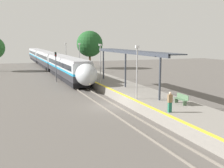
# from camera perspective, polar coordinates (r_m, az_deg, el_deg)

# --- Properties ---
(ground_plane) EXTENTS (120.00, 120.00, 0.00)m
(ground_plane) POSITION_cam_1_polar(r_m,az_deg,el_deg) (28.25, -0.57, -4.63)
(ground_plane) COLOR #56514C
(rail_left) EXTENTS (0.08, 90.00, 0.15)m
(rail_left) POSITION_cam_1_polar(r_m,az_deg,el_deg) (28.00, -1.95, -4.60)
(rail_left) COLOR slate
(rail_left) RESTS_ON ground_plane
(rail_right) EXTENTS (0.08, 90.00, 0.15)m
(rail_right) POSITION_cam_1_polar(r_m,az_deg,el_deg) (28.48, 0.79, -4.36)
(rail_right) COLOR slate
(rail_right) RESTS_ON ground_plane
(train) EXTENTS (2.85, 69.73, 3.87)m
(train) POSITION_cam_1_polar(r_m,az_deg,el_deg) (67.86, -12.86, 4.96)
(train) COLOR black
(train) RESTS_ON ground_plane
(platform_right) EXTENTS (4.95, 64.00, 0.97)m
(platform_right) POSITION_cam_1_polar(r_m,az_deg,el_deg) (29.78, 6.84, -3.04)
(platform_right) COLOR gray
(platform_right) RESTS_ON ground_plane
(platform_bench) EXTENTS (0.44, 1.71, 0.89)m
(platform_bench) POSITION_cam_1_polar(r_m,az_deg,el_deg) (25.80, 13.93, -2.92)
(platform_bench) COLOR #4C6B4C
(platform_bench) RESTS_ON platform_right
(person_waiting) EXTENTS (0.36, 0.22, 1.63)m
(person_waiting) POSITION_cam_1_polar(r_m,az_deg,el_deg) (22.58, 11.68, -3.56)
(person_waiting) COLOR #1E604C
(person_waiting) RESTS_ON platform_right
(railway_signal) EXTENTS (0.28, 0.28, 4.75)m
(railway_signal) POSITION_cam_1_polar(r_m,az_deg,el_deg) (45.48, -11.34, 4.02)
(railway_signal) COLOR #59595E
(railway_signal) RESTS_ON ground_plane
(lamppost_near) EXTENTS (0.36, 0.20, 5.16)m
(lamppost_near) POSITION_cam_1_polar(r_m,az_deg,el_deg) (26.95, 5.10, 3.16)
(lamppost_near) COLOR #9E9EA3
(lamppost_near) RESTS_ON platform_right
(lamppost_mid) EXTENTS (0.36, 0.20, 5.16)m
(lamppost_mid) POSITION_cam_1_polar(r_m,az_deg,el_deg) (37.09, -2.38, 4.74)
(lamppost_mid) COLOR #9E9EA3
(lamppost_mid) RESTS_ON platform_right
(lamppost_far) EXTENTS (0.36, 0.20, 5.16)m
(lamppost_far) POSITION_cam_1_polar(r_m,az_deg,el_deg) (47.60, -6.62, 5.60)
(lamppost_far) COLOR #9E9EA3
(lamppost_far) RESTS_ON platform_right
(lamppost_farthest) EXTENTS (0.36, 0.20, 5.16)m
(lamppost_farthest) POSITION_cam_1_polar(r_m,az_deg,el_deg) (58.29, -9.33, 6.14)
(lamppost_farthest) COLOR #9E9EA3
(lamppost_farthest) RESTS_ON platform_right
(station_canopy) EXTENTS (2.02, 19.15, 4.42)m
(station_canopy) POSITION_cam_1_polar(r_m,az_deg,el_deg) (33.96, 3.67, 6.33)
(station_canopy) COLOR #333842
(station_canopy) RESTS_ON platform_right
(background_tree_right) EXTENTS (6.08, 6.08, 8.81)m
(background_tree_right) POSITION_cam_1_polar(r_m,az_deg,el_deg) (66.69, -4.55, 8.13)
(background_tree_right) COLOR brown
(background_tree_right) RESTS_ON ground_plane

